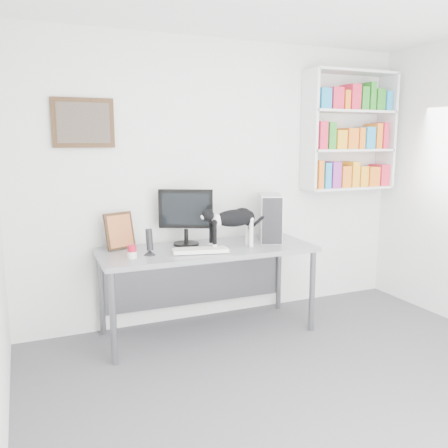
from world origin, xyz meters
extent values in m
cube|color=#4E4D52|center=(0.00, 0.00, 0.01)|extent=(4.00, 4.00, 0.01)
cube|color=silver|center=(0.00, 2.00, 1.35)|extent=(4.00, 0.01, 2.70)
cube|color=silver|center=(1.40, 1.85, 1.85)|extent=(1.03, 0.28, 1.24)
cube|color=#402814|center=(-1.30, 1.97, 1.90)|extent=(0.52, 0.04, 0.42)
cube|color=slate|center=(-0.32, 1.58, 0.40)|extent=(1.94, 0.79, 0.80)
cube|color=black|center=(-0.46, 1.75, 1.06)|extent=(0.55, 0.43, 0.53)
cube|color=white|center=(-0.44, 1.43, 0.82)|extent=(0.50, 0.28, 0.04)
cube|color=#A6A6AA|center=(0.36, 1.66, 1.02)|extent=(0.36, 0.48, 0.44)
cylinder|color=black|center=(-0.87, 1.52, 0.92)|extent=(0.11, 0.11, 0.23)
cube|color=#402814|center=(-1.05, 1.85, 0.97)|extent=(0.29, 0.20, 0.34)
cylinder|color=#A80E23|center=(-1.03, 1.46, 0.86)|extent=(0.09, 0.09, 0.11)
camera|label=1|loc=(-1.83, -2.30, 1.76)|focal=38.00mm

